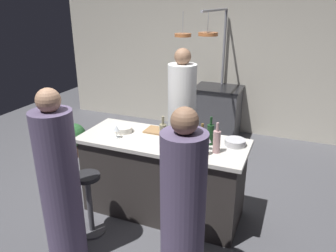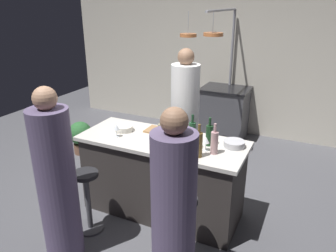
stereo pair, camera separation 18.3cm
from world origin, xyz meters
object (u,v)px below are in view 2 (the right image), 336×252
stove_range (224,113)px  wine_glass_by_chef (116,127)px  guest_left (57,183)px  mixing_bowl_steel (234,144)px  wine_bottle_red (209,135)px  wine_bottle_amber (199,144)px  bar_stool_left (88,199)px  cutting_board (160,131)px  wine_glass_near_right_guest (198,138)px  bar_stool_right (183,227)px  pepper_mill (182,128)px  wine_bottle_green (192,132)px  mixing_bowl_ceramic (124,128)px  wine_bottle_white (162,134)px  guest_right (174,216)px  wine_glass_near_left_guest (206,141)px  wine_bottle_rose (214,142)px  potted_plant (80,135)px  chef (185,120)px

stove_range → wine_glass_by_chef: (-0.48, -2.59, 0.56)m
guest_left → mixing_bowl_steel: size_ratio=7.72×
wine_bottle_red → wine_bottle_amber: bearing=-91.1°
stove_range → wine_bottle_amber: (0.49, -2.67, 0.58)m
bar_stool_left → mixing_bowl_steel: mixing_bowl_steel is taller
cutting_board → wine_glass_near_right_guest: bearing=-22.5°
wine_bottle_amber → bar_stool_right: bearing=-87.4°
pepper_mill → wine_bottle_green: (0.15, -0.07, 0.01)m
mixing_bowl_ceramic → wine_bottle_red: bearing=2.4°
wine_bottle_white → wine_bottle_green: bearing=34.2°
stove_range → guest_right: size_ratio=0.55×
wine_bottle_red → wine_glass_near_left_guest: (0.01, -0.13, -0.01)m
wine_bottle_red → wine_bottle_green: 0.18m
mixing_bowl_steel → wine_bottle_white: bearing=-159.5°
wine_bottle_green → wine_glass_by_chef: bearing=-165.4°
wine_bottle_rose → wine_bottle_green: (-0.29, 0.16, -0.00)m
wine_bottle_white → mixing_bowl_steel: size_ratio=1.42×
bar_stool_right → wine_glass_by_chef: bearing=154.1°
stove_range → wine_bottle_rose: size_ratio=2.90×
cutting_board → guest_left: bearing=-109.8°
cutting_board → wine_bottle_green: 0.47m
guest_right → mixing_bowl_ceramic: (-1.07, 1.00, 0.18)m
pepper_mill → wine_bottle_white: bearing=-114.9°
cutting_board → wine_bottle_white: (0.17, -0.30, 0.11)m
guest_left → bar_stool_right: bearing=19.7°
potted_plant → guest_right: bearing=-36.5°
wine_bottle_amber → wine_bottle_green: size_ratio=1.08×
chef → wine_bottle_white: chef is taller
bar_stool_left → mixing_bowl_ceramic: bearing=85.2°
bar_stool_right → mixing_bowl_steel: (0.23, 0.76, 0.56)m
potted_plant → wine_bottle_amber: size_ratio=1.59×
chef → mixing_bowl_steel: 1.14m
wine_bottle_rose → wine_bottle_amber: bearing=-130.6°
chef → potted_plant: (-1.74, -0.07, -0.51)m
bar_stool_left → wine_glass_near_left_guest: wine_glass_near_left_guest is taller
guest_left → wine_glass_near_left_guest: (1.06, 0.94, 0.24)m
bar_stool_left → cutting_board: cutting_board is taller
pepper_mill → wine_glass_near_right_guest: bearing=-34.8°
chef → wine_glass_near_right_guest: (0.52, -0.92, 0.20)m
potted_plant → mixing_bowl_ceramic: mixing_bowl_ceramic is taller
bar_stool_right → wine_bottle_amber: size_ratio=2.08×
guest_left → wine_bottle_white: size_ratio=5.42×
wine_bottle_green → mixing_bowl_ceramic: bearing=-177.6°
wine_bottle_green → potted_plant: bearing=160.7°
wine_glass_by_chef → bar_stool_left: bearing=-98.7°
cutting_board → mixing_bowl_ceramic: mixing_bowl_ceramic is taller
bar_stool_right → pepper_mill: bearing=114.2°
pepper_mill → wine_bottle_rose: (0.43, -0.23, 0.01)m
guest_left → potted_plant: guest_left is taller
mixing_bowl_steel → wine_bottle_amber: bearing=-124.3°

